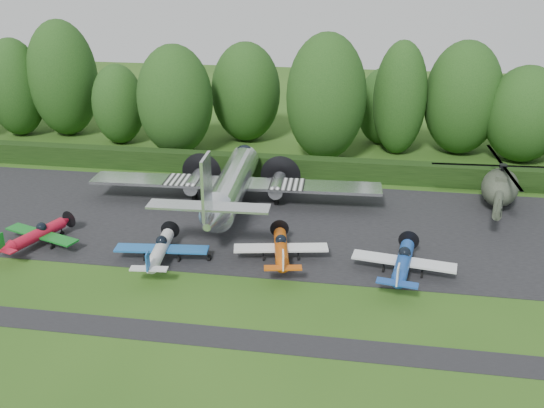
% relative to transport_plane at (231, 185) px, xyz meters
% --- Properties ---
extents(ground, '(160.00, 160.00, 0.00)m').
position_rel_transport_plane_xyz_m(ground, '(1.11, -12.12, -2.25)').
color(ground, '#254B15').
rests_on(ground, ground).
extents(apron, '(70.00, 18.00, 0.01)m').
position_rel_transport_plane_xyz_m(apron, '(1.11, -2.12, -2.24)').
color(apron, black).
rests_on(apron, ground).
extents(taxiway_verge, '(70.00, 2.00, 0.00)m').
position_rel_transport_plane_xyz_m(taxiway_verge, '(1.11, -18.12, -2.24)').
color(taxiway_verge, black).
rests_on(taxiway_verge, ground).
extents(hedgerow, '(90.00, 1.60, 2.00)m').
position_rel_transport_plane_xyz_m(hedgerow, '(1.11, 8.88, -2.25)').
color(hedgerow, black).
rests_on(hedgerow, ground).
extents(transport_plane, '(25.13, 19.27, 8.05)m').
position_rel_transport_plane_xyz_m(transport_plane, '(0.00, 0.00, 0.00)').
color(transport_plane, silver).
rests_on(transport_plane, ground).
extents(light_plane_red, '(6.38, 6.71, 2.45)m').
position_rel_transport_plane_xyz_m(light_plane_red, '(-12.68, -9.17, -1.22)').
color(light_plane_red, '#B01026').
rests_on(light_plane_red, ground).
extents(light_plane_white, '(6.61, 6.95, 2.54)m').
position_rel_transport_plane_xyz_m(light_plane_white, '(-2.86, -10.08, -1.19)').
color(light_plane_white, silver).
rests_on(light_plane_white, ground).
extents(light_plane_orange, '(6.67, 7.01, 2.56)m').
position_rel_transport_plane_xyz_m(light_plane_orange, '(5.51, -8.62, -1.18)').
color(light_plane_orange, '#B94A0A').
rests_on(light_plane_orange, ground).
extents(light_plane_blue, '(6.96, 7.32, 2.67)m').
position_rel_transport_plane_xyz_m(light_plane_blue, '(13.88, -9.37, -1.13)').
color(light_plane_blue, '#194397').
rests_on(light_plane_blue, ground).
extents(helicopter, '(11.76, 13.77, 3.79)m').
position_rel_transport_plane_xyz_m(helicopter, '(22.47, 4.32, -0.21)').
color(helicopter, '#323A2C').
rests_on(helicopter, ground).
extents(tree_0, '(6.60, 6.60, 11.35)m').
position_rel_transport_plane_xyz_m(tree_0, '(-29.68, 18.22, 3.41)').
color(tree_0, black).
rests_on(tree_0, ground).
extents(tree_1, '(5.78, 5.78, 8.97)m').
position_rel_transport_plane_xyz_m(tree_1, '(-16.69, 16.97, 2.23)').
color(tree_1, black).
rests_on(tree_1, ground).
extents(tree_2, '(5.52, 5.52, 8.57)m').
position_rel_transport_plane_xyz_m(tree_2, '(12.46, 21.48, 2.02)').
color(tree_2, black).
rests_on(tree_2, ground).
extents(tree_3, '(8.19, 8.19, 13.09)m').
position_rel_transport_plane_xyz_m(tree_3, '(6.65, 15.00, 4.29)').
color(tree_3, black).
rests_on(tree_3, ground).
extents(tree_5, '(8.05, 8.05, 12.03)m').
position_rel_transport_plane_xyz_m(tree_5, '(20.78, 19.29, 3.76)').
color(tree_5, black).
rests_on(tree_5, ground).
extents(tree_6, '(7.90, 7.90, 13.35)m').
position_rel_transport_plane_xyz_m(tree_6, '(-24.18, 19.32, 4.42)').
color(tree_6, black).
rests_on(tree_6, ground).
extents(tree_8, '(7.95, 7.95, 11.67)m').
position_rel_transport_plane_xyz_m(tree_8, '(-9.15, 14.23, 3.58)').
color(tree_8, black).
rests_on(tree_8, ground).
extents(tree_9, '(7.91, 7.91, 9.93)m').
position_rel_transport_plane_xyz_m(tree_9, '(26.76, 17.50, 2.71)').
color(tree_9, black).
rests_on(tree_9, ground).
extents(tree_11, '(7.80, 7.80, 11.20)m').
position_rel_transport_plane_xyz_m(tree_11, '(-2.78, 20.34, 3.34)').
color(tree_11, black).
rests_on(tree_11, ground).
extents(tree_12, '(5.60, 5.60, 12.06)m').
position_rel_transport_plane_xyz_m(tree_12, '(14.21, 18.06, 3.76)').
color(tree_12, black).
rests_on(tree_12, ground).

